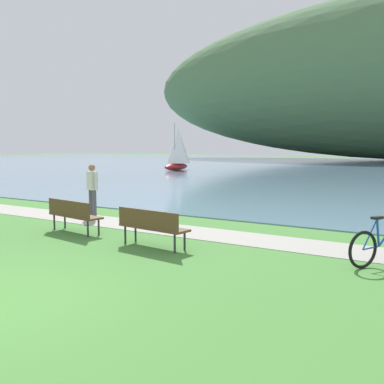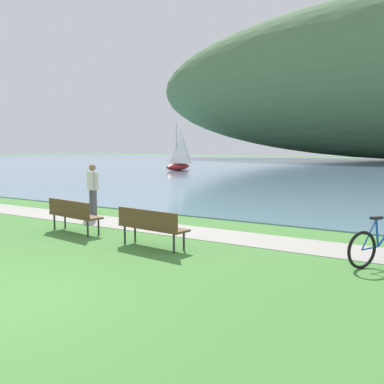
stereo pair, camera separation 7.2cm
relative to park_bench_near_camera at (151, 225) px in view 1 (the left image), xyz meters
name	(u,v)px [view 1 (the left image)]	position (x,y,z in m)	size (l,w,h in m)	color
shoreline_path	(192,232)	(-0.16, 1.99, -0.52)	(60.00, 1.50, 0.01)	#A39E93
park_bench_near_camera	(151,225)	(0.00, 0.00, 0.00)	(1.84, 0.67, 0.88)	brown
park_bench_further_along	(73,213)	(-2.80, 0.26, 0.00)	(1.85, 0.74, 0.88)	brown
bicycle_leaning_near_bench	(383,245)	(4.68, 1.18, -0.12)	(0.96, 1.55, 1.01)	black
person_at_shoreline	(92,187)	(-4.30, 2.49, 0.46)	(0.58, 0.34, 1.71)	#4C4C51
sailboat_nearest_to_shore	(178,148)	(-17.40, 26.91, 1.59)	(2.31, 3.78, 4.40)	#B22323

